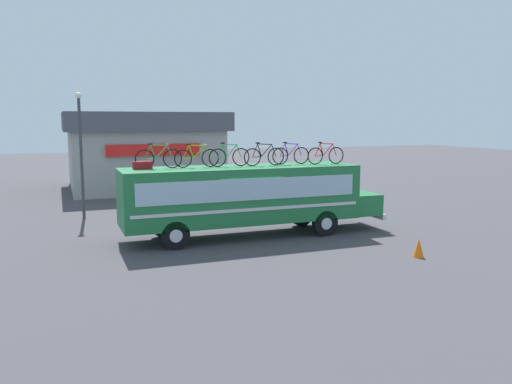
# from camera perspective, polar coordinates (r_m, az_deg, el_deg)

# --- Properties ---
(ground_plane) EXTENTS (120.00, 120.00, 0.00)m
(ground_plane) POSITION_cam_1_polar(r_m,az_deg,el_deg) (20.60, -1.63, -4.99)
(ground_plane) COLOR #423F44
(bus) EXTENTS (10.77, 2.50, 2.82)m
(bus) POSITION_cam_1_polar(r_m,az_deg,el_deg) (20.37, -0.98, -0.33)
(bus) COLOR #1E6B38
(bus) RESTS_ON ground
(luggage_bag_1) EXTENTS (0.69, 0.41, 0.29)m
(luggage_bag_1) POSITION_cam_1_polar(r_m,az_deg,el_deg) (19.54, -12.54, 2.93)
(luggage_bag_1) COLOR maroon
(luggage_bag_1) RESTS_ON bus
(rooftop_bicycle_1) EXTENTS (1.78, 0.44, 0.97)m
(rooftop_bicycle_1) POSITION_cam_1_polar(r_m,az_deg,el_deg) (19.57, -10.80, 3.74)
(rooftop_bicycle_1) COLOR black
(rooftop_bicycle_1) RESTS_ON bus
(rooftop_bicycle_2) EXTENTS (1.78, 0.44, 0.93)m
(rooftop_bicycle_2) POSITION_cam_1_polar(r_m,az_deg,el_deg) (19.91, -6.63, 3.86)
(rooftop_bicycle_2) COLOR black
(rooftop_bicycle_2) RESTS_ON bus
(rooftop_bicycle_3) EXTENTS (1.69, 0.44, 0.95)m
(rooftop_bicycle_3) POSITION_cam_1_polar(r_m,az_deg,el_deg) (20.16, -3.00, 3.97)
(rooftop_bicycle_3) COLOR black
(rooftop_bicycle_3) RESTS_ON bus
(rooftop_bicycle_4) EXTENTS (1.73, 0.44, 0.95)m
(rooftop_bicycle_4) POSITION_cam_1_polar(r_m,az_deg,el_deg) (20.45, 0.91, 4.03)
(rooftop_bicycle_4) COLOR black
(rooftop_bicycle_4) RESTS_ON bus
(rooftop_bicycle_5) EXTENTS (1.66, 0.44, 0.93)m
(rooftop_bicycle_5) POSITION_cam_1_polar(r_m,az_deg,el_deg) (21.21, 3.89, 4.14)
(rooftop_bicycle_5) COLOR black
(rooftop_bicycle_5) RESTS_ON bus
(rooftop_bicycle_6) EXTENTS (1.68, 0.44, 0.93)m
(rooftop_bicycle_6) POSITION_cam_1_polar(r_m,az_deg,el_deg) (21.39, 7.77, 4.12)
(rooftop_bicycle_6) COLOR black
(rooftop_bicycle_6) RESTS_ON bus
(roadside_building) EXTENTS (10.17, 9.85, 5.13)m
(roadside_building) POSITION_cam_1_polar(r_m,az_deg,el_deg) (36.29, -12.57, 4.66)
(roadside_building) COLOR #9E9E99
(roadside_building) RESTS_ON ground
(traffic_cone) EXTENTS (0.37, 0.37, 0.64)m
(traffic_cone) POSITION_cam_1_polar(r_m,az_deg,el_deg) (18.35, 17.66, -5.96)
(traffic_cone) COLOR orange
(traffic_cone) RESTS_ON ground
(street_lamp) EXTENTS (0.29, 0.29, 5.91)m
(street_lamp) POSITION_cam_1_polar(r_m,az_deg,el_deg) (25.43, -18.92, 4.77)
(street_lamp) COLOR #38383D
(street_lamp) RESTS_ON ground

